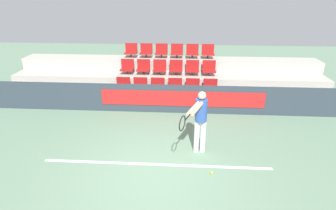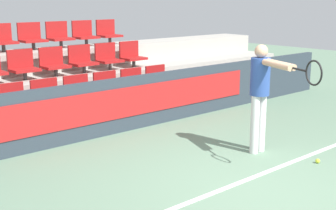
# 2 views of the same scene
# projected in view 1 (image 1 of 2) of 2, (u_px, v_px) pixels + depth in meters

# --- Properties ---
(ground_plane) EXTENTS (30.00, 30.00, 0.00)m
(ground_plane) POSITION_uv_depth(u_px,v_px,m) (155.00, 174.00, 5.95)
(ground_plane) COLOR slate
(court_baseline) EXTENTS (5.48, 0.08, 0.01)m
(court_baseline) POSITION_uv_depth(u_px,v_px,m) (156.00, 164.00, 6.27)
(court_baseline) COLOR white
(court_baseline) RESTS_ON ground
(barrier_wall) EXTENTS (12.18, 0.14, 0.96)m
(barrier_wall) POSITION_uv_depth(u_px,v_px,m) (165.00, 99.00, 8.75)
(barrier_wall) COLOR #2D3842
(barrier_wall) RESTS_ON ground
(bleacher_tier_front) EXTENTS (11.78, 0.88, 0.43)m
(bleacher_tier_front) POSITION_uv_depth(u_px,v_px,m) (166.00, 100.00, 9.34)
(bleacher_tier_front) COLOR #ADA89E
(bleacher_tier_front) RESTS_ON ground
(bleacher_tier_middle) EXTENTS (11.78, 0.88, 0.86)m
(bleacher_tier_middle) POSITION_uv_depth(u_px,v_px,m) (168.00, 86.00, 10.06)
(bleacher_tier_middle) COLOR #ADA89E
(bleacher_tier_middle) RESTS_ON ground
(bleacher_tier_back) EXTENTS (11.78, 0.88, 1.29)m
(bleacher_tier_back) POSITION_uv_depth(u_px,v_px,m) (169.00, 74.00, 10.77)
(bleacher_tier_back) COLOR #ADA89E
(bleacher_tier_back) RESTS_ON ground
(stadium_chair_0) EXTENTS (0.49, 0.38, 0.55)m
(stadium_chair_0) POSITION_uv_depth(u_px,v_px,m) (123.00, 86.00, 9.34)
(stadium_chair_0) COLOR #333333
(stadium_chair_0) RESTS_ON bleacher_tier_front
(stadium_chair_1) EXTENTS (0.49, 0.38, 0.55)m
(stadium_chair_1) POSITION_uv_depth(u_px,v_px,m) (140.00, 86.00, 9.30)
(stadium_chair_1) COLOR #333333
(stadium_chair_1) RESTS_ON bleacher_tier_front
(stadium_chair_2) EXTENTS (0.49, 0.38, 0.55)m
(stadium_chair_2) POSITION_uv_depth(u_px,v_px,m) (158.00, 86.00, 9.27)
(stadium_chair_2) COLOR #333333
(stadium_chair_2) RESTS_ON bleacher_tier_front
(stadium_chair_3) EXTENTS (0.49, 0.38, 0.55)m
(stadium_chair_3) POSITION_uv_depth(u_px,v_px,m) (175.00, 87.00, 9.23)
(stadium_chair_3) COLOR #333333
(stadium_chair_3) RESTS_ON bleacher_tier_front
(stadium_chair_4) EXTENTS (0.49, 0.38, 0.55)m
(stadium_chair_4) POSITION_uv_depth(u_px,v_px,m) (193.00, 87.00, 9.19)
(stadium_chair_4) COLOR #333333
(stadium_chair_4) RESTS_ON bleacher_tier_front
(stadium_chair_5) EXTENTS (0.49, 0.38, 0.55)m
(stadium_chair_5) POSITION_uv_depth(u_px,v_px,m) (210.00, 88.00, 9.16)
(stadium_chair_5) COLOR #333333
(stadium_chair_5) RESTS_ON bleacher_tier_front
(stadium_chair_6) EXTENTS (0.49, 0.38, 0.55)m
(stadium_chair_6) POSITION_uv_depth(u_px,v_px,m) (127.00, 67.00, 9.97)
(stadium_chair_6) COLOR #333333
(stadium_chair_6) RESTS_ON bleacher_tier_middle
(stadium_chair_7) EXTENTS (0.49, 0.38, 0.55)m
(stadium_chair_7) POSITION_uv_depth(u_px,v_px,m) (143.00, 67.00, 9.93)
(stadium_chair_7) COLOR #333333
(stadium_chair_7) RESTS_ON bleacher_tier_middle
(stadium_chair_8) EXTENTS (0.49, 0.38, 0.55)m
(stadium_chair_8) POSITION_uv_depth(u_px,v_px,m) (160.00, 68.00, 9.90)
(stadium_chair_8) COLOR #333333
(stadium_chair_8) RESTS_ON bleacher_tier_middle
(stadium_chair_9) EXTENTS (0.49, 0.38, 0.55)m
(stadium_chair_9) POSITION_uv_depth(u_px,v_px,m) (176.00, 68.00, 9.86)
(stadium_chair_9) COLOR #333333
(stadium_chair_9) RESTS_ON bleacher_tier_middle
(stadium_chair_10) EXTENTS (0.49, 0.38, 0.55)m
(stadium_chair_10) POSITION_uv_depth(u_px,v_px,m) (192.00, 68.00, 9.83)
(stadium_chair_10) COLOR #333333
(stadium_chair_10) RESTS_ON bleacher_tier_middle
(stadium_chair_11) EXTENTS (0.49, 0.38, 0.55)m
(stadium_chair_11) POSITION_uv_depth(u_px,v_px,m) (209.00, 69.00, 9.79)
(stadium_chair_11) COLOR #333333
(stadium_chair_11) RESTS_ON bleacher_tier_middle
(stadium_chair_12) EXTENTS (0.49, 0.38, 0.55)m
(stadium_chair_12) POSITION_uv_depth(u_px,v_px,m) (131.00, 51.00, 10.60)
(stadium_chair_12) COLOR #333333
(stadium_chair_12) RESTS_ON bleacher_tier_back
(stadium_chair_13) EXTENTS (0.49, 0.38, 0.55)m
(stadium_chair_13) POSITION_uv_depth(u_px,v_px,m) (146.00, 51.00, 10.56)
(stadium_chair_13) COLOR #333333
(stadium_chair_13) RESTS_ON bleacher_tier_back
(stadium_chair_14) EXTENTS (0.49, 0.38, 0.55)m
(stadium_chair_14) POSITION_uv_depth(u_px,v_px,m) (162.00, 51.00, 10.53)
(stadium_chair_14) COLOR #333333
(stadium_chair_14) RESTS_ON bleacher_tier_back
(stadium_chair_15) EXTENTS (0.49, 0.38, 0.55)m
(stadium_chair_15) POSITION_uv_depth(u_px,v_px,m) (177.00, 51.00, 10.49)
(stadium_chair_15) COLOR #333333
(stadium_chair_15) RESTS_ON bleacher_tier_back
(stadium_chair_16) EXTENTS (0.49, 0.38, 0.55)m
(stadium_chair_16) POSITION_uv_depth(u_px,v_px,m) (192.00, 52.00, 10.46)
(stadium_chair_16) COLOR #333333
(stadium_chair_16) RESTS_ON bleacher_tier_back
(stadium_chair_17) EXTENTS (0.49, 0.38, 0.55)m
(stadium_chair_17) POSITION_uv_depth(u_px,v_px,m) (208.00, 52.00, 10.42)
(stadium_chair_17) COLOR #333333
(stadium_chair_17) RESTS_ON bleacher_tier_back
(tennis_player) EXTENTS (0.66, 1.46, 1.66)m
(tennis_player) POSITION_uv_depth(u_px,v_px,m) (200.00, 117.00, 6.31)
(tennis_player) COLOR silver
(tennis_player) RESTS_ON ground
(tennis_ball) EXTENTS (0.07, 0.07, 0.07)m
(tennis_ball) POSITION_uv_depth(u_px,v_px,m) (212.00, 173.00, 5.94)
(tennis_ball) COLOR #CCDB33
(tennis_ball) RESTS_ON ground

